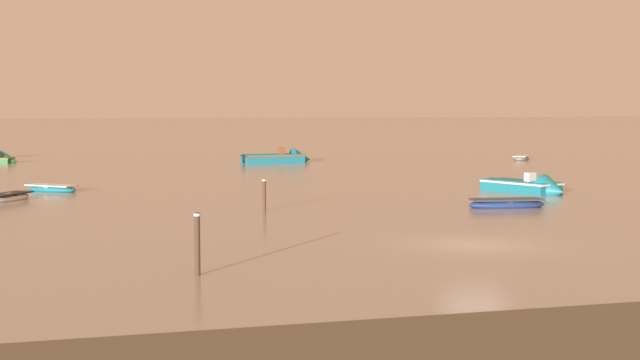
{
  "coord_description": "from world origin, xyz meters",
  "views": [
    {
      "loc": [
        -15.57,
        -32.66,
        5.29
      ],
      "look_at": [
        1.56,
        27.02,
        0.43
      ],
      "focal_mm": 52.8,
      "sensor_mm": 36.0,
      "label": 1
    }
  ],
  "objects": [
    {
      "name": "ground_plane",
      "position": [
        0.0,
        0.0,
        0.0
      ],
      "size": [
        800.0,
        800.0,
        0.0
      ],
      "primitive_type": "plane",
      "color": "gray"
    },
    {
      "name": "rowboat_moored_2",
      "position": [
        -15.55,
        28.25,
        0.16
      ],
      "size": [
        3.57,
        3.38,
        0.58
      ],
      "rotation": [
        0.0,
        0.0,
        5.55
      ],
      "color": "#197084",
      "rests_on": "ground"
    },
    {
      "name": "rowboat_moored_3",
      "position": [
        7.44,
        11.9,
        0.17
      ],
      "size": [
        4.23,
        1.94,
        0.64
      ],
      "rotation": [
        0.0,
        0.0,
        6.14
      ],
      "color": "navy",
      "rests_on": "ground"
    },
    {
      "name": "rowboat_moored_4",
      "position": [
        29.49,
        51.54,
        0.16
      ],
      "size": [
        3.26,
        3.74,
        0.59
      ],
      "rotation": [
        0.0,
        0.0,
        4.07
      ],
      "color": "gray",
      "rests_on": "ground"
    },
    {
      "name": "motorboat_moored_1",
      "position": [
        5.47,
        53.43,
        0.31
      ],
      "size": [
        6.89,
        3.15,
        2.28
      ],
      "rotation": [
        0.0,
        0.0,
        0.13
      ],
      "color": "#197084",
      "rests_on": "ground"
    },
    {
      "name": "motorboat_moored_3",
      "position": [
        12.72,
        18.89,
        0.27
      ],
      "size": [
        3.93,
        6.12,
        1.99
      ],
      "rotation": [
        0.0,
        0.0,
        5.08
      ],
      "color": "#197084",
      "rests_on": "ground"
    },
    {
      "name": "rowboat_moored_5",
      "position": [
        -17.93,
        23.08,
        0.15
      ],
      "size": [
        2.95,
        3.68,
        0.57
      ],
      "rotation": [
        0.0,
        0.0,
        1.01
      ],
      "color": "white",
      "rests_on": "ground"
    },
    {
      "name": "motorboat_moored_4",
      "position": [
        -20.19,
        60.31,
        0.2
      ],
      "size": [
        4.37,
        2.97,
        1.42
      ],
      "rotation": [
        0.0,
        0.0,
        5.87
      ],
      "color": "#23602D",
      "rests_on": "ground"
    },
    {
      "name": "mooring_post_near",
      "position": [
        -11.21,
        -3.5,
        0.93
      ],
      "size": [
        0.22,
        0.22,
        2.2
      ],
      "color": "#413323",
      "rests_on": "ground"
    },
    {
      "name": "mooring_post_left",
      "position": [
        -5.19,
        13.79,
        0.78
      ],
      "size": [
        0.22,
        0.22,
        1.81
      ],
      "color": "#4C3323",
      "rests_on": "ground"
    }
  ]
}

